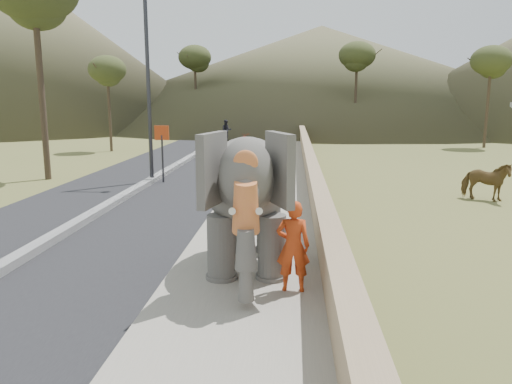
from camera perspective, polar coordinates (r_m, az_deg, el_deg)
ground at (r=9.05m, az=-2.00°, el=-12.40°), size 160.00×160.00×0.00m
road at (r=19.53m, az=-13.50°, el=0.05°), size 7.00×120.00×0.03m
median at (r=19.51m, az=-13.51°, el=0.32°), size 0.35×120.00×0.22m
walkway at (r=18.62m, az=1.32°, el=0.02°), size 3.00×120.00×0.15m
parapet at (r=18.53m, az=6.43°, el=1.39°), size 0.30×120.00×1.10m
lamppost at (r=21.21m, az=-11.47°, el=14.16°), size 1.76×0.36×8.00m
signboard at (r=21.15m, az=-10.69°, el=5.43°), size 0.60×0.08×2.40m
cow at (r=19.04m, az=24.75°, el=1.12°), size 1.77×1.40×1.36m
hill_far at (r=78.45m, az=7.40°, el=13.27°), size 80.00×80.00×14.00m
elephant_and_man at (r=10.12m, az=-0.97°, el=-0.81°), size 2.37×3.98×2.78m
motorcyclist at (r=38.28m, az=-2.39°, el=6.60°), size 2.30×1.65×1.85m
trees at (r=39.61m, az=11.26°, el=11.51°), size 47.13×37.92×9.53m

